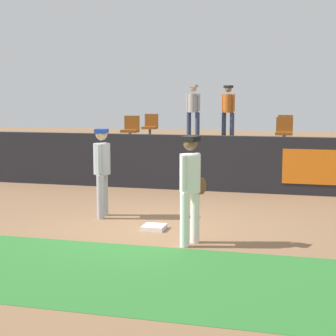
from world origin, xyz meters
name	(u,v)px	position (x,y,z in m)	size (l,w,h in m)	color
ground_plane	(148,227)	(0.00, 0.00, 0.00)	(60.00, 60.00, 0.00)	#846042
grass_foreground_strip	(94,271)	(0.00, -2.64, 0.00)	(18.00, 2.80, 0.01)	#2D722D
first_base	(154,227)	(0.15, -0.15, 0.04)	(0.40, 0.40, 0.08)	white
player_fielder_home	(191,183)	(1.00, -0.97, 1.02)	(0.47, 0.51, 1.77)	white
player_runner_visitor	(102,166)	(-1.13, 0.59, 1.02)	(0.38, 0.49, 1.77)	#9EA3AD
field_wall	(195,163)	(0.01, 4.19, 0.71)	(18.00, 0.26, 1.42)	black
bleacher_platform	(212,160)	(0.00, 6.77, 0.51)	(18.00, 4.80, 1.01)	#59595E
seat_back_left	(150,125)	(-2.14, 7.44, 1.48)	(0.44, 0.44, 0.84)	#4C4C51
seat_back_right	(285,127)	(2.12, 7.44, 1.48)	(0.44, 0.44, 0.84)	#4C4C51
seat_front_right	(284,131)	(2.18, 5.64, 1.48)	(0.45, 0.44, 0.84)	#4C4C51
seat_front_left	(131,128)	(-2.22, 5.64, 1.48)	(0.45, 0.44, 0.84)	#4C4C51
spectator_hooded	(193,108)	(-0.93, 8.36, 2.05)	(0.49, 0.41, 1.79)	#33384C
spectator_capped	(228,108)	(0.20, 8.64, 2.04)	(0.46, 0.44, 1.77)	#33384C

